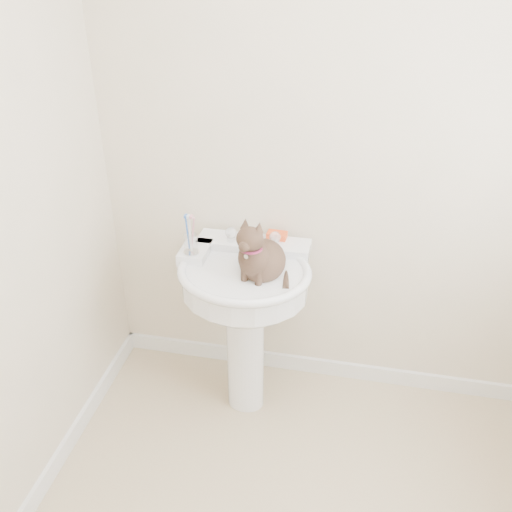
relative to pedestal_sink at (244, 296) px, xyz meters
The scene contains 8 objects.
wall_back 0.76m from the pedestal_sink, 38.56° to the left, with size 2.20×0.00×2.50m, color beige, non-canonical shape.
baseboard_back 0.76m from the pedestal_sink, 37.59° to the left, with size 2.20×0.02×0.09m, color white.
baseboard_left 1.24m from the pedestal_sink, 131.84° to the right, with size 0.02×2.20×0.09m, color white.
pedestal_sink is the anchor object (origin of this frame).
faucet 0.26m from the pedestal_sink, 89.03° to the left, with size 0.28×0.12×0.14m.
soap_bar 0.32m from the pedestal_sink, 66.39° to the left, with size 0.09×0.06×0.03m, color #E24A1C.
toothbrush_cup 0.33m from the pedestal_sink, behind, with size 0.07×0.07×0.18m.
cat 0.23m from the pedestal_sink, 17.69° to the right, with size 0.22×0.27×0.40m.
Camera 1 is at (0.11, -1.22, 2.11)m, focal length 40.00 mm.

